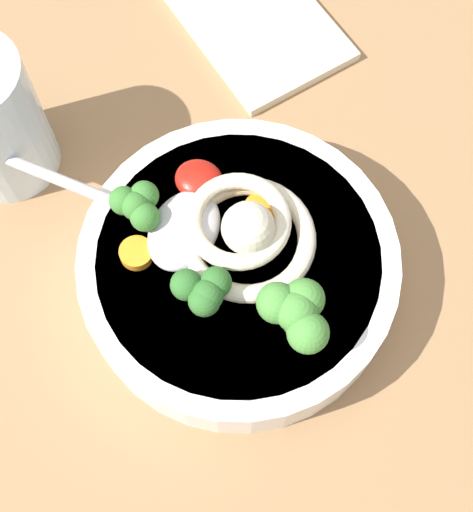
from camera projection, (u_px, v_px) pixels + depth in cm
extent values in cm
cube|color=#936D47|center=(223.00, 317.00, 50.68)|extent=(107.34, 107.34, 3.71)
cylinder|color=white|center=(236.00, 269.00, 47.68)|extent=(21.17, 21.17, 4.52)
cylinder|color=#B27A33|center=(236.00, 268.00, 47.51)|extent=(18.63, 18.63, 4.16)
torus|color=beige|center=(243.00, 236.00, 45.47)|extent=(8.87, 8.87, 1.22)
torus|color=beige|center=(238.00, 221.00, 44.81)|extent=(9.50, 9.50, 1.10)
sphere|color=beige|center=(243.00, 225.00, 44.01)|extent=(3.44, 3.44, 3.44)
ellipsoid|color=#B7B7BC|center=(184.00, 230.00, 45.42)|extent=(4.99, 6.42, 1.60)
cylinder|color=#B7B7BC|center=(82.00, 189.00, 46.58)|extent=(15.00, 2.32, 0.80)
ellipsoid|color=#B2190F|center=(199.00, 180.00, 46.89)|extent=(3.32, 2.99, 1.49)
cylinder|color=#7A9E60|center=(201.00, 300.00, 43.87)|extent=(1.02, 1.02, 1.09)
sphere|color=#2D6628|center=(200.00, 291.00, 42.44)|extent=(2.00, 2.00, 2.00)
sphere|color=#2D6628|center=(186.00, 285.00, 42.80)|extent=(2.00, 2.00, 2.00)
sphere|color=#2D6628|center=(210.00, 304.00, 42.23)|extent=(2.00, 2.00, 2.00)
sphere|color=#2D6628|center=(209.00, 279.00, 42.91)|extent=(2.00, 2.00, 2.00)
cylinder|color=#7A9E60|center=(292.00, 326.00, 43.06)|extent=(1.30, 1.30, 1.39)
sphere|color=#478938|center=(294.00, 316.00, 41.24)|extent=(2.55, 2.55, 2.55)
sphere|color=#478938|center=(275.00, 307.00, 41.69)|extent=(2.55, 2.55, 2.55)
sphere|color=#478938|center=(308.00, 333.00, 40.97)|extent=(2.55, 2.55, 2.55)
sphere|color=#478938|center=(304.00, 299.00, 41.84)|extent=(2.55, 2.55, 2.55)
cylinder|color=#7A9E60|center=(139.00, 216.00, 46.12)|extent=(0.97, 0.97, 1.04)
sphere|color=#38752D|center=(136.00, 206.00, 44.75)|extent=(1.91, 1.91, 1.91)
sphere|color=#38752D|center=(124.00, 201.00, 45.09)|extent=(1.91, 1.91, 1.91)
sphere|color=#38752D|center=(145.00, 217.00, 44.55)|extent=(1.91, 1.91, 1.91)
sphere|color=#38752D|center=(144.00, 195.00, 45.20)|extent=(1.91, 1.91, 1.91)
cylinder|color=orange|center=(137.00, 253.00, 45.25)|extent=(2.20, 2.20, 0.78)
cylinder|color=orange|center=(270.00, 214.00, 46.39)|extent=(2.93, 2.93, 0.65)
cube|color=beige|center=(255.00, 21.00, 58.13)|extent=(18.23, 16.36, 0.80)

